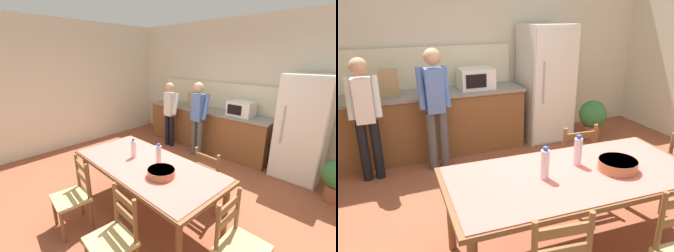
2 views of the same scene
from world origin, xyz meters
The scene contains 18 objects.
ground_plane centered at (0.00, 0.00, 0.00)m, with size 8.32×8.32×0.00m, color brown.
wall_back centered at (0.00, 2.66, 1.45)m, with size 6.52×0.12×2.90m, color beige.
wall_left centered at (-3.26, 0.00, 1.45)m, with size 0.12×5.20×2.90m, color beige.
kitchen_counter centered at (-0.81, 2.23, 0.47)m, with size 3.07×0.66×0.93m.
counter_splashback centered at (-0.80, 2.54, 1.23)m, with size 3.03×0.03×0.60m, color beige.
refrigerator centered at (1.21, 2.19, 0.92)m, with size 0.76×0.73×1.84m.
microwave centered at (0.05, 2.21, 1.08)m, with size 0.50×0.39×0.30m.
paper_bag centered at (-1.16, 2.20, 1.11)m, with size 0.24×0.16×0.36m, color tan.
dining_table centered at (0.07, -0.38, 0.71)m, with size 2.14×1.07×0.78m.
bottle_near_centre centered at (-0.20, -0.37, 0.91)m, with size 0.07×0.07×0.27m.
bottle_off_centre centered at (0.18, -0.26, 0.91)m, with size 0.07×0.07×0.27m.
serving_bowl centered at (0.43, -0.47, 0.84)m, with size 0.32×0.32×0.09m.
chair_side_near_left centered at (-0.43, -1.15, 0.44)m, with size 0.47×0.45×0.91m.
chair_head_end centered at (1.41, -0.44, 0.44)m, with size 0.40×0.42×0.91m.
chair_side_far_right centered at (0.57, 0.38, 0.44)m, with size 0.44×0.42×0.91m.
chair_side_near_right centered at (0.51, -1.18, 0.44)m, with size 0.45×0.44×0.91m.
person_at_sink centered at (-1.49, 1.71, 0.86)m, with size 0.38×0.27×1.53m.
person_at_counter centered at (-0.65, 1.69, 0.90)m, with size 0.40×0.28×1.60m.
Camera 1 is at (2.07, -2.07, 2.10)m, focal length 24.00 mm.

